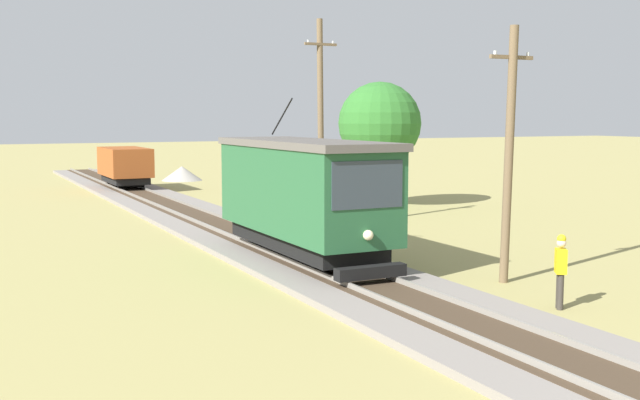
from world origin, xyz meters
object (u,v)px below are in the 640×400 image
(track_worker, at_px, (561,268))
(utility_pole_mid, at_px, (321,122))
(utility_pole_near_tram, at_px, (509,153))
(red_tram, at_px, (303,193))
(tree_left_near, at_px, (380,124))
(freight_car, at_px, (125,165))
(gravel_pile, at_px, (182,173))

(track_worker, bearing_deg, utility_pole_mid, 121.59)
(utility_pole_near_tram, bearing_deg, red_tram, 127.33)
(track_worker, bearing_deg, utility_pole_near_tram, 110.06)
(utility_pole_mid, bearing_deg, track_worker, -92.89)
(red_tram, xyz_separation_m, tree_left_near, (9.60, 11.68, 1.99))
(utility_pole_near_tram, distance_m, track_worker, 3.88)
(track_worker, xyz_separation_m, tree_left_near, (6.53, 19.46, 3.20))
(freight_car, distance_m, utility_pole_near_tram, 31.31)
(freight_car, xyz_separation_m, utility_pole_mid, (3.80, -19.52, 2.74))
(track_worker, bearing_deg, freight_car, 129.68)
(utility_pole_near_tram, relative_size, gravel_pile, 2.41)
(track_worker, bearing_deg, tree_left_near, 105.94)
(utility_pole_mid, bearing_deg, utility_pole_near_tram, -90.00)
(freight_car, xyz_separation_m, tree_left_near, (9.60, -14.36, 2.62))
(utility_pole_near_tram, distance_m, tree_left_near, 17.64)
(red_tram, distance_m, tree_left_near, 15.24)
(utility_pole_mid, height_order, track_worker, utility_pole_mid)
(tree_left_near, bearing_deg, red_tram, -129.42)
(red_tram, bearing_deg, track_worker, -68.46)
(gravel_pile, xyz_separation_m, track_worker, (-2.12, -39.55, 0.47))
(red_tram, relative_size, utility_pole_near_tram, 1.23)
(track_worker, height_order, tree_left_near, tree_left_near)
(gravel_pile, bearing_deg, freight_car, -132.18)
(track_worker, relative_size, tree_left_near, 0.29)
(freight_car, bearing_deg, red_tram, -89.99)
(gravel_pile, height_order, tree_left_near, tree_left_near)
(freight_car, relative_size, tree_left_near, 0.83)
(red_tram, distance_m, utility_pole_near_tram, 6.40)
(tree_left_near, bearing_deg, freight_car, 123.76)
(utility_pole_near_tram, distance_m, utility_pole_mid, 11.51)
(red_tram, relative_size, gravel_pile, 2.97)
(freight_car, relative_size, utility_pole_near_tram, 0.75)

